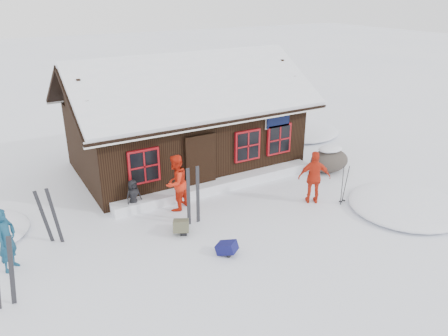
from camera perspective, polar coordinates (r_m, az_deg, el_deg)
The scene contains 15 objects.
ground at distance 13.01m, azimuth -1.61°, elevation -7.90°, with size 120.00×120.00×0.00m, color white.
mountain_hut at distance 17.10m, azimuth -5.25°, elevation 5.39°, with size 8.90×6.09×4.42m.
snow_drift at distance 15.32m, azimuth -0.72°, elevation -2.22°, with size 7.60×0.60×0.35m, color white.
snow_mounds at distance 15.16m, azimuth 0.51°, elevation -3.23°, with size 20.60×13.20×0.48m.
skier_teal at distance 12.11m, azimuth -26.53°, elevation -8.38°, with size 0.62×0.41×1.70m, color navy.
skier_orange_left at distance 13.78m, azimuth -6.29°, elevation -1.93°, with size 0.89×0.69×1.83m, color red.
skier_orange_right at distance 14.43m, azimuth 11.72°, elevation -1.22°, with size 1.04×0.43×1.78m, color red.
skier_crouched at distance 14.02m, azimuth -11.75°, elevation -3.56°, with size 0.52×0.34×1.07m, color black.
boulder at distance 17.21m, azimuth 13.58°, elevation 1.03°, with size 1.58×1.19×0.92m.
ski_pair_left at distance 10.82m, azimuth -26.80°, elevation -12.17°, with size 0.59×0.20×1.83m.
ski_pair_mid at distance 12.89m, azimuth -21.84°, elevation -5.95°, with size 0.57×0.24×1.68m.
ski_pair_right at distance 12.91m, azimuth -4.05°, elevation -3.75°, with size 0.42×0.04×1.87m.
ski_poles at distance 14.68m, azimuth 15.38°, elevation -2.22°, with size 0.24×0.12×1.36m.
backpack_blue at distance 11.79m, azimuth 0.37°, elevation -10.63°, with size 0.38×0.50×0.27m, color #12134E.
backpack_olive at distance 12.77m, azimuth -5.62°, elevation -7.82°, with size 0.44×0.59×0.32m, color #504F39.
Camera 1 is at (-5.30, -9.89, 6.58)m, focal length 35.00 mm.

